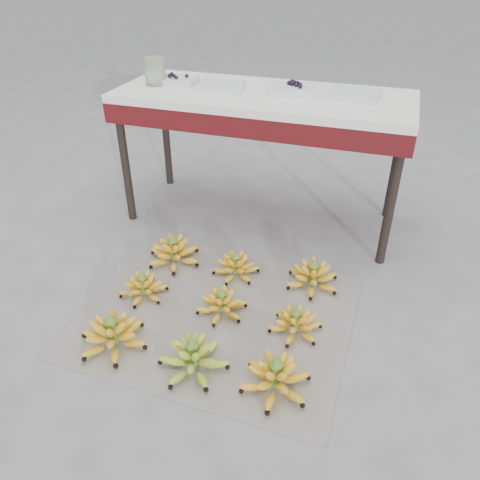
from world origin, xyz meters
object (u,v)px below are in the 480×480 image
(glass_jar, at_px, (155,71))
(tray_far_right, at_px, (354,94))
(bunch_front_center, at_px, (193,358))
(bunch_back_center, at_px, (236,267))
(newspaper_mat, at_px, (217,314))
(bunch_back_left, at_px, (174,253))
(bunch_front_left, at_px, (113,334))
(tray_right, at_px, (293,89))
(bunch_back_right, at_px, (313,277))
(bunch_mid_right, at_px, (296,323))
(tray_left, at_px, (222,87))
(bunch_front_right, at_px, (276,378))
(bunch_mid_center, at_px, (222,304))
(bunch_mid_left, at_px, (143,287))
(vendor_table, at_px, (263,109))
(tray_far_left, at_px, (177,80))

(glass_jar, bearing_deg, tray_far_right, 3.59)
(bunch_front_center, bearing_deg, bunch_back_center, 110.60)
(newspaper_mat, bearing_deg, bunch_back_center, 92.71)
(bunch_back_left, distance_m, bunch_back_center, 0.36)
(bunch_front_left, distance_m, tray_far_right, 1.73)
(tray_right, height_order, glass_jar, glass_jar)
(bunch_back_right, bearing_deg, bunch_mid_right, -114.15)
(bunch_front_center, bearing_deg, tray_left, 121.43)
(newspaper_mat, xyz_separation_m, bunch_mid_right, (0.38, -0.00, 0.05))
(bunch_back_center, bearing_deg, tray_far_right, 49.04)
(bunch_front_right, distance_m, bunch_back_center, 0.77)
(newspaper_mat, relative_size, tray_left, 4.63)
(tray_far_right, bearing_deg, tray_right, -178.77)
(tray_left, bearing_deg, bunch_back_right, -40.18)
(bunch_mid_center, bearing_deg, bunch_back_center, 91.83)
(bunch_mid_center, distance_m, bunch_back_left, 0.50)
(bunch_mid_left, distance_m, bunch_mid_center, 0.42)
(bunch_back_left, relative_size, bunch_back_right, 0.92)
(bunch_back_center, distance_m, vendor_table, 0.92)
(bunch_back_right, relative_size, tray_far_left, 1.55)
(bunch_mid_right, distance_m, tray_far_right, 1.27)
(bunch_back_left, bearing_deg, tray_right, 63.11)
(tray_far_right, relative_size, glass_jar, 1.88)
(bunch_front_right, bearing_deg, tray_left, 115.37)
(bunch_mid_left, distance_m, tray_left, 1.21)
(bunch_mid_left, distance_m, vendor_table, 1.21)
(glass_jar, bearing_deg, tray_right, 4.56)
(bunch_mid_center, distance_m, bunch_back_center, 0.31)
(bunch_mid_right, height_order, bunch_back_center, same)
(bunch_back_right, xyz_separation_m, tray_right, (-0.30, 0.65, 0.76))
(tray_far_right, bearing_deg, bunch_mid_left, -129.45)
(bunch_front_center, relative_size, bunch_back_center, 1.31)
(bunch_front_right, bearing_deg, tray_far_right, 85.37)
(newspaper_mat, height_order, tray_left, tray_left)
(bunch_front_center, height_order, bunch_mid_right, bunch_front_center)
(bunch_front_right, bearing_deg, tray_right, 99.45)
(bunch_mid_left, relative_size, vendor_table, 0.16)
(bunch_front_right, relative_size, bunch_mid_right, 1.17)
(bunch_front_center, relative_size, bunch_back_right, 1.01)
(bunch_mid_right, relative_size, tray_left, 0.94)
(bunch_mid_left, bearing_deg, bunch_front_left, -90.25)
(bunch_front_right, distance_m, bunch_mid_center, 0.51)
(bunch_back_center, height_order, bunch_back_right, bunch_back_right)
(bunch_back_left, distance_m, vendor_table, 0.96)
(newspaper_mat, xyz_separation_m, bunch_front_right, (0.38, -0.34, 0.06))
(bunch_mid_right, relative_size, bunch_back_right, 0.71)
(tray_far_left, bearing_deg, bunch_mid_right, -45.37)
(bunch_back_left, bearing_deg, bunch_mid_right, -15.99)
(bunch_front_left, bearing_deg, bunch_front_right, 17.57)
(bunch_back_left, distance_m, tray_far_left, 1.03)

